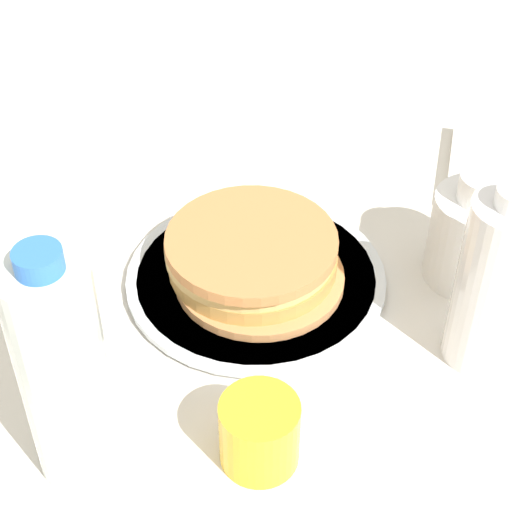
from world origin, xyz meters
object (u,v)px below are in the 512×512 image
water_bottle_far (495,283)px  pancake_stack (253,256)px  water_bottle_mid (64,373)px  plate (256,278)px  juice_glass (259,432)px  cream_jug (474,234)px

water_bottle_far → pancake_stack: bearing=-97.7°
water_bottle_mid → plate: bearing=162.2°
pancake_stack → water_bottle_far: (0.03, 0.25, 0.06)m
pancake_stack → juice_glass: size_ratio=2.74×
plate → cream_jug: (-0.08, 0.22, 0.05)m
plate → cream_jug: size_ratio=2.11×
pancake_stack → cream_jug: (-0.08, 0.23, 0.02)m
water_bottle_mid → water_bottle_far: size_ratio=1.21×
pancake_stack → cream_jug: size_ratio=1.46×
plate → cream_jug: 0.24m
plate → pancake_stack: bearing=-72.7°
pancake_stack → water_bottle_mid: 0.29m
plate → water_bottle_mid: size_ratio=1.15×
pancake_stack → water_bottle_far: water_bottle_far is taller
water_bottle_mid → pancake_stack: bearing=162.8°
plate → water_bottle_mid: bearing=-17.8°
cream_jug → water_bottle_far: size_ratio=0.66×
juice_glass → water_bottle_far: bearing=135.9°
pancake_stack → cream_jug: bearing=109.8°
pancake_stack → water_bottle_far: bearing=82.3°
cream_jug → water_bottle_mid: size_ratio=0.54×
water_bottle_mid → water_bottle_far: water_bottle_mid is taller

